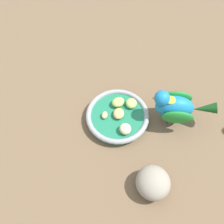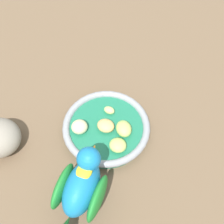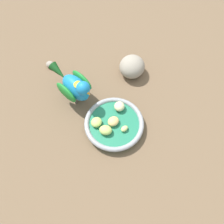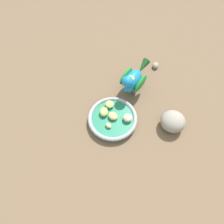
# 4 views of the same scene
# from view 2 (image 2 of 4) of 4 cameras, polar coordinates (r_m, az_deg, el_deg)

# --- Properties ---
(ground_plane) EXTENTS (4.00, 4.00, 0.00)m
(ground_plane) POSITION_cam_2_polar(r_m,az_deg,el_deg) (0.75, -2.33, -3.21)
(ground_plane) COLOR brown
(feeding_bowl) EXTENTS (0.19, 0.19, 0.03)m
(feeding_bowl) POSITION_cam_2_polar(r_m,az_deg,el_deg) (0.73, -0.96, -2.78)
(feeding_bowl) COLOR #1E7251
(feeding_bowl) RESTS_ON ground_plane
(apple_piece_0) EXTENTS (0.05, 0.05, 0.02)m
(apple_piece_0) POSITION_cam_2_polar(r_m,az_deg,el_deg) (0.71, -1.05, -2.32)
(apple_piece_0) COLOR tan
(apple_piece_0) RESTS_ON feeding_bowl
(apple_piece_1) EXTENTS (0.03, 0.03, 0.02)m
(apple_piece_1) POSITION_cam_2_polar(r_m,az_deg,el_deg) (0.74, -0.47, 0.30)
(apple_piece_1) COLOR #C6D17A
(apple_piece_1) RESTS_ON feeding_bowl
(apple_piece_2) EXTENTS (0.03, 0.04, 0.02)m
(apple_piece_2) POSITION_cam_2_polar(r_m,az_deg,el_deg) (0.71, 1.99, -2.82)
(apple_piece_2) COLOR #B2CC66
(apple_piece_2) RESTS_ON feeding_bowl
(apple_piece_3) EXTENTS (0.05, 0.05, 0.02)m
(apple_piece_3) POSITION_cam_2_polar(r_m,az_deg,el_deg) (0.69, 0.98, -5.61)
(apple_piece_3) COLOR #B2CC66
(apple_piece_3) RESTS_ON feeding_bowl
(apple_piece_4) EXTENTS (0.04, 0.04, 0.03)m
(apple_piece_4) POSITION_cam_2_polar(r_m,az_deg,el_deg) (0.71, -5.41, -2.82)
(apple_piece_4) COLOR beige
(apple_piece_4) RESTS_ON feeding_bowl
(parrot) EXTENTS (0.14, 0.17, 0.13)m
(parrot) POSITION_cam_2_polar(r_m,az_deg,el_deg) (0.61, -5.31, -12.73)
(parrot) COLOR #59544C
(parrot) RESTS_ON ground_plane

